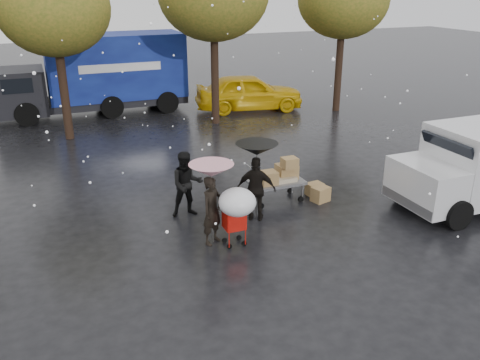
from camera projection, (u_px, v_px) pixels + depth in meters
name	position (u px, v px, depth m)	size (l,w,h in m)	color
ground	(257.00, 233.00, 12.30)	(90.00, 90.00, 0.00)	black
person_pink	(212.00, 211.00, 11.58)	(0.60, 0.39, 1.64)	black
person_middle	(187.00, 184.00, 12.95)	(0.84, 0.65, 1.73)	black
person_black	(256.00, 189.00, 12.72)	(0.98, 0.41, 1.68)	black
umbrella_pink	(211.00, 170.00, 11.22)	(1.01, 1.01, 1.95)	#4C4C4C
umbrella_black	(257.00, 149.00, 12.34)	(1.06, 1.06, 2.04)	#4C4C4C
vendor_cart	(280.00, 176.00, 13.87)	(1.52, 0.80, 1.27)	slate
shopping_cart	(237.00, 205.00, 11.27)	(0.84, 0.84, 1.46)	red
blue_truck	(98.00, 75.00, 22.77)	(8.30, 2.60, 3.50)	#0B135D
box_ground_near	(320.00, 194.00, 14.02)	(0.46, 0.37, 0.41)	olive
box_ground_far	(315.00, 189.00, 14.44)	(0.45, 0.35, 0.35)	olive
yellow_taxi	(249.00, 92.00, 23.64)	(1.99, 4.95, 1.69)	#E1AF0B
tree_row	(138.00, 0.00, 18.89)	(21.60, 4.40, 7.12)	black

